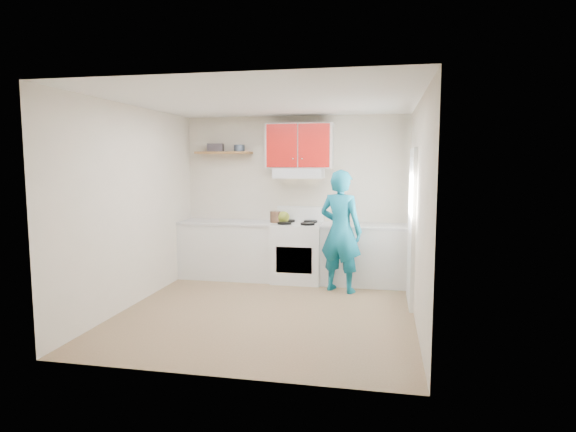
% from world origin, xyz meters
% --- Properties ---
extents(floor, '(3.80, 3.80, 0.00)m').
position_xyz_m(floor, '(0.00, 0.00, 0.00)').
color(floor, brown).
rests_on(floor, ground).
extents(ceiling, '(3.60, 3.80, 0.04)m').
position_xyz_m(ceiling, '(0.00, 0.00, 2.60)').
color(ceiling, white).
rests_on(ceiling, floor).
extents(back_wall, '(3.60, 0.04, 2.60)m').
position_xyz_m(back_wall, '(0.00, 1.90, 1.30)').
color(back_wall, beige).
rests_on(back_wall, floor).
extents(front_wall, '(3.60, 0.04, 2.60)m').
position_xyz_m(front_wall, '(0.00, -1.90, 1.30)').
color(front_wall, beige).
rests_on(front_wall, floor).
extents(left_wall, '(0.04, 3.80, 2.60)m').
position_xyz_m(left_wall, '(-1.80, 0.00, 1.30)').
color(left_wall, beige).
rests_on(left_wall, floor).
extents(right_wall, '(0.04, 3.80, 2.60)m').
position_xyz_m(right_wall, '(1.80, 0.00, 1.30)').
color(right_wall, beige).
rests_on(right_wall, floor).
extents(door, '(0.05, 0.85, 2.05)m').
position_xyz_m(door, '(1.78, 0.70, 1.02)').
color(door, white).
rests_on(door, floor).
extents(door_glass, '(0.01, 0.55, 0.95)m').
position_xyz_m(door_glass, '(1.75, 0.70, 1.45)').
color(door_glass, white).
rests_on(door_glass, door).
extents(counter_left, '(1.52, 0.60, 0.90)m').
position_xyz_m(counter_left, '(-1.04, 1.60, 0.45)').
color(counter_left, silver).
rests_on(counter_left, floor).
extents(counter_right, '(1.32, 0.60, 0.90)m').
position_xyz_m(counter_right, '(1.14, 1.60, 0.45)').
color(counter_right, silver).
rests_on(counter_right, floor).
extents(stove, '(0.76, 0.65, 0.92)m').
position_xyz_m(stove, '(0.10, 1.57, 0.46)').
color(stove, white).
rests_on(stove, floor).
extents(range_hood, '(0.76, 0.44, 0.15)m').
position_xyz_m(range_hood, '(0.10, 1.68, 1.70)').
color(range_hood, silver).
rests_on(range_hood, back_wall).
extents(upper_cabinets, '(1.02, 0.33, 0.70)m').
position_xyz_m(upper_cabinets, '(0.10, 1.73, 2.12)').
color(upper_cabinets, '#AD130F').
rests_on(upper_cabinets, back_wall).
extents(shelf, '(0.90, 0.30, 0.04)m').
position_xyz_m(shelf, '(-1.15, 1.75, 2.02)').
color(shelf, brown).
rests_on(shelf, back_wall).
extents(books, '(0.28, 0.23, 0.13)m').
position_xyz_m(books, '(-1.29, 1.74, 2.10)').
color(books, '#383137').
rests_on(books, shelf).
extents(tin, '(0.21, 0.21, 0.11)m').
position_xyz_m(tin, '(-0.88, 1.71, 2.09)').
color(tin, '#333D4C').
rests_on(tin, shelf).
extents(kettle, '(0.23, 0.23, 0.18)m').
position_xyz_m(kettle, '(-0.14, 1.62, 1.01)').
color(kettle, olive).
rests_on(kettle, stove).
extents(crock, '(0.19, 0.19, 0.20)m').
position_xyz_m(crock, '(-0.26, 1.59, 1.00)').
color(crock, '#4B3120').
rests_on(crock, counter_left).
extents(cutting_board, '(0.36, 0.29, 0.02)m').
position_xyz_m(cutting_board, '(0.79, 1.63, 0.91)').
color(cutting_board, olive).
rests_on(cutting_board, counter_right).
extents(silicone_mat, '(0.36, 0.32, 0.01)m').
position_xyz_m(silicone_mat, '(1.64, 1.52, 0.90)').
color(silicone_mat, red).
rests_on(silicone_mat, counter_right).
extents(person, '(0.75, 0.62, 1.76)m').
position_xyz_m(person, '(0.81, 1.12, 0.88)').
color(person, '#0E6782').
rests_on(person, floor).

